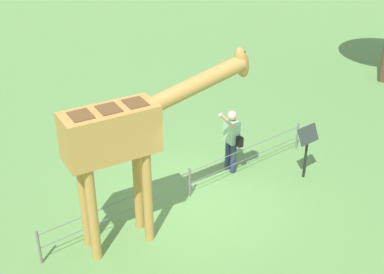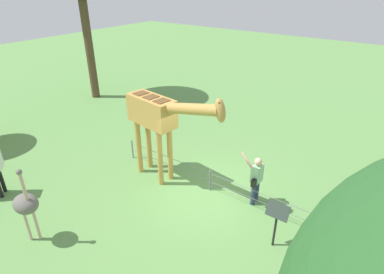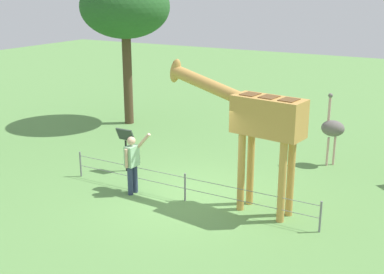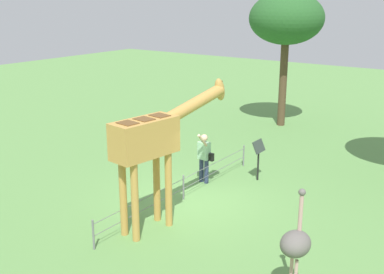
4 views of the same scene
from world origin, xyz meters
TOP-DOWN VIEW (x-y plane):
  - ground_plane at (0.00, 0.00)m, footprint 60.00×60.00m
  - giraffe at (-1.71, -0.22)m, footprint 3.84×1.00m
  - visitor at (1.44, 0.45)m, footprint 0.64×0.59m
  - info_sign at (2.62, -0.84)m, footprint 0.56×0.21m
  - wire_fence at (0.00, 0.19)m, footprint 7.05×0.05m

SIDE VIEW (x-z plane):
  - ground_plane at x=0.00m, z-range 0.00..0.00m
  - wire_fence at x=0.00m, z-range 0.03..0.78m
  - visitor at x=1.44m, z-range 0.05..1.76m
  - info_sign at x=2.62m, z-range 0.29..1.61m
  - giraffe at x=-1.71m, z-range 0.52..4.07m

